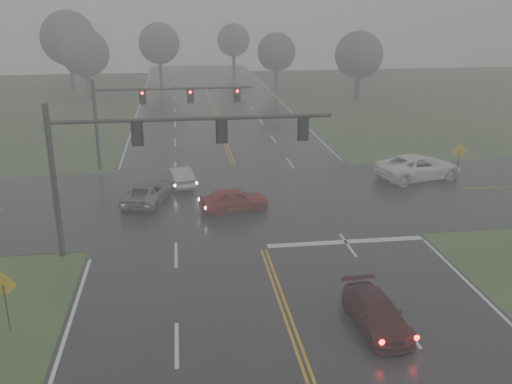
{
  "coord_description": "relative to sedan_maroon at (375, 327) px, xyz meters",
  "views": [
    {
      "loc": [
        -4.03,
        -12.65,
        12.37
      ],
      "look_at": [
        -0.12,
        16.0,
        2.52
      ],
      "focal_mm": 40.0,
      "sensor_mm": 36.0,
      "label": 1
    }
  ],
  "objects": [
    {
      "name": "tree_e_near",
      "position": [
        15.03,
        50.92,
        5.69
      ],
      "size": [
        5.9,
        5.9,
        8.67
      ],
      "color": "#332721",
      "rests_on": "ground"
    },
    {
      "name": "sedan_silver",
      "position": [
        -7.56,
        19.26,
        0.0
      ],
      "size": [
        2.35,
        4.33,
        1.35
      ],
      "primitive_type": "imported",
      "rotation": [
        0.0,
        0.0,
        3.38
      ],
      "color": "#A0A2A7",
      "rests_on": "ground"
    },
    {
      "name": "tree_n_mid",
      "position": [
        -9.86,
        70.38,
        5.93
      ],
      "size": [
        6.14,
        6.14,
        9.01
      ],
      "color": "#332721",
      "rests_on": "ground"
    },
    {
      "name": "tree_n_far",
      "position": [
        2.56,
        82.58,
        5.46
      ],
      "size": [
        5.66,
        5.66,
        8.32
      ],
      "color": "#332721",
      "rests_on": "ground"
    },
    {
      "name": "sedan_red",
      "position": [
        -4.25,
        13.76,
        0.0
      ],
      "size": [
        4.48,
        2.5,
        1.44
      ],
      "primitive_type": "imported",
      "rotation": [
        0.0,
        0.0,
        1.77
      ],
      "color": "maroon",
      "rests_on": "ground"
    },
    {
      "name": "main_road",
      "position": [
        -3.32,
        13.82,
        0.0
      ],
      "size": [
        18.0,
        160.0,
        0.02
      ],
      "primitive_type": "cube",
      "color": "black",
      "rests_on": "ground"
    },
    {
      "name": "pickup_white",
      "position": [
        9.54,
        18.51,
        0.0
      ],
      "size": [
        6.8,
        4.35,
        1.75
      ],
      "primitive_type": "imported",
      "rotation": [
        0.0,
        0.0,
        1.82
      ],
      "color": "white",
      "rests_on": "ground"
    },
    {
      "name": "tree_nw_b",
      "position": [
        -21.92,
        64.3,
        7.2
      ],
      "size": [
        7.44,
        7.44,
        10.93
      ],
      "color": "#332721",
      "rests_on": "ground"
    },
    {
      "name": "sign_diamond_west",
      "position": [
        -14.28,
        1.69,
        1.71
      ],
      "size": [
        1.04,
        0.24,
        2.54
      ],
      "rotation": [
        0.0,
        0.0,
        -0.2
      ],
      "color": "black",
      "rests_on": "ground"
    },
    {
      "name": "sedan_maroon",
      "position": [
        0.0,
        0.0,
        0.0
      ],
      "size": [
        2.06,
        4.42,
        1.25
      ],
      "primitive_type": "imported",
      "rotation": [
        0.0,
        0.0,
        0.07
      ],
      "color": "#330909",
      "rests_on": "ground"
    },
    {
      "name": "tree_nw_a",
      "position": [
        -18.77,
        57.06,
        5.82
      ],
      "size": [
        6.03,
        6.03,
        8.85
      ],
      "color": "#332721",
      "rests_on": "ground"
    },
    {
      "name": "signal_gantry_far",
      "position": [
        -9.86,
        24.2,
        4.77
      ],
      "size": [
        11.91,
        0.34,
        6.79
      ],
      "color": "black",
      "rests_on": "ground"
    },
    {
      "name": "tree_ne_a",
      "position": [
        6.57,
        62.04,
        5.2
      ],
      "size": [
        5.39,
        5.39,
        7.91
      ],
      "color": "#332721",
      "rests_on": "ground"
    },
    {
      "name": "car_grey",
      "position": [
        -9.56,
        16.0,
        0.0
      ],
      "size": [
        3.48,
        5.3,
        1.35
      ],
      "primitive_type": "imported",
      "rotation": [
        0.0,
        0.0,
        2.87
      ],
      "color": "#5A5C61",
      "rests_on": "ground"
    },
    {
      "name": "cross_street",
      "position": [
        -3.32,
        15.82,
        0.0
      ],
      "size": [
        120.0,
        14.0,
        0.02
      ],
      "primitive_type": "cube",
      "color": "black",
      "rests_on": "ground"
    },
    {
      "name": "sign_diamond_east",
      "position": [
        12.09,
        17.74,
        1.88
      ],
      "size": [
        1.16,
        0.1,
        2.79
      ],
      "rotation": [
        0.0,
        0.0,
        -0.02
      ],
      "color": "black",
      "rests_on": "ground"
    },
    {
      "name": "stop_bar",
      "position": [
        1.18,
        8.22,
        0.0
      ],
      "size": [
        8.5,
        0.5,
        0.01
      ],
      "primitive_type": "cube",
      "color": "silver",
      "rests_on": "ground"
    },
    {
      "name": "signal_gantry_near",
      "position": [
        -9.27,
        8.6,
        5.43
      ],
      "size": [
        13.85,
        0.34,
        7.74
      ],
      "color": "black",
      "rests_on": "ground"
    }
  ]
}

